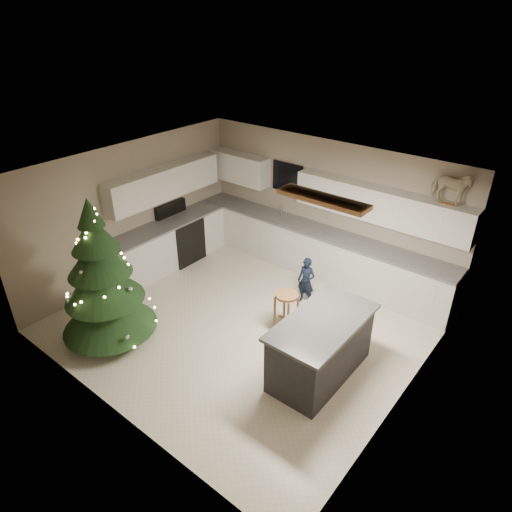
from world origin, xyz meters
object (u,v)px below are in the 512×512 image
object	(u,v)px
christmas_tree	(103,285)
rocking_horse	(451,187)
toddler	(306,281)
bar_stool	(286,303)
island	(321,347)

from	to	relation	value
christmas_tree	rocking_horse	bearing A→B (deg)	47.11
toddler	rocking_horse	bearing A→B (deg)	28.15
toddler	rocking_horse	distance (m)	2.79
christmas_tree	toddler	world-z (taller)	christmas_tree
toddler	rocking_horse	size ratio (longest dim) A/B	1.41
christmas_tree	rocking_horse	size ratio (longest dim) A/B	3.83
bar_stool	rocking_horse	xyz separation A→B (m)	(1.57, 2.03, 1.74)
bar_stool	christmas_tree	world-z (taller)	christmas_tree
rocking_horse	christmas_tree	bearing A→B (deg)	134.71
bar_stool	toddler	size ratio (longest dim) A/B	0.81
island	rocking_horse	xyz separation A→B (m)	(0.61, 2.53, 1.80)
island	bar_stool	world-z (taller)	island
island	bar_stool	distance (m)	1.08
bar_stool	christmas_tree	size ratio (longest dim) A/B	0.30
christmas_tree	toddler	size ratio (longest dim) A/B	2.72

